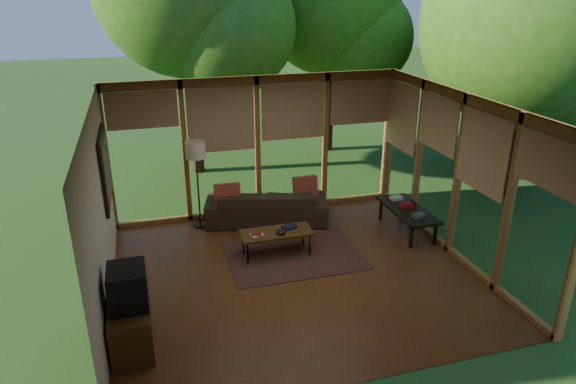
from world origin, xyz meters
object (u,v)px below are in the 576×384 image
object	(u,v)px
television	(128,287)
coffee_table	(276,233)
side_console	(407,211)
floor_lamp	(196,155)
media_cabinet	(131,325)
sofa	(267,205)

from	to	relation	value
television	coffee_table	world-z (taller)	television
coffee_table	side_console	bearing A→B (deg)	4.02
floor_lamp	side_console	distance (m)	3.97
coffee_table	side_console	world-z (taller)	side_console
media_cabinet	floor_lamp	bearing A→B (deg)	68.81
television	coffee_table	distance (m)	2.96
sofa	media_cabinet	bearing A→B (deg)	65.50
sofa	side_console	size ratio (longest dim) A/B	1.63
television	floor_lamp	bearing A→B (deg)	69.12
media_cabinet	coffee_table	bearing A→B (deg)	36.92
television	floor_lamp	distance (m)	3.50
television	floor_lamp	xyz separation A→B (m)	(1.23, 3.23, 0.56)
side_console	sofa	bearing A→B (deg)	154.26
television	coffee_table	xyz separation A→B (m)	(2.33, 1.76, -0.46)
floor_lamp	side_console	size ratio (longest dim) A/B	1.18
media_cabinet	television	world-z (taller)	television
sofa	media_cabinet	world-z (taller)	sofa
media_cabinet	side_console	distance (m)	5.24
television	side_console	xyz separation A→B (m)	(4.85, 1.94, -0.44)
sofa	coffee_table	distance (m)	1.33
sofa	floor_lamp	world-z (taller)	floor_lamp
floor_lamp	side_console	bearing A→B (deg)	-19.62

